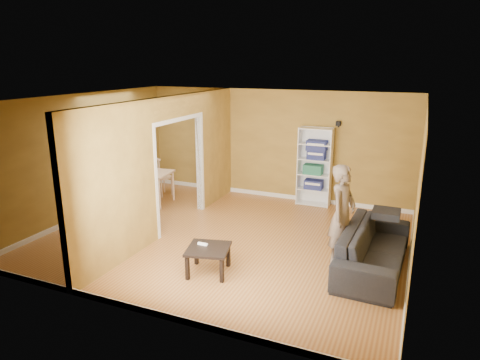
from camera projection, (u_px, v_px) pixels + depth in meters
name	position (u px, v px, depth m)	size (l,w,h in m)	color
room_shell	(226.00, 171.00, 7.77)	(6.50, 6.50, 6.50)	#A87740
partition	(169.00, 165.00, 8.22)	(0.22, 5.50, 2.60)	#A88637
wall_speaker	(338.00, 123.00, 9.42)	(0.10, 0.10, 0.10)	black
sofa	(375.00, 242.00, 6.81)	(1.01, 2.35, 0.89)	black
person	(343.00, 206.00, 6.90)	(0.55, 0.71, 1.94)	slate
bookshelf	(315.00, 166.00, 9.78)	(0.76, 0.33, 1.80)	white
paper_box_navy_a	(314.00, 184.00, 9.85)	(0.41, 0.27, 0.21)	navy
paper_box_teal	(313.00, 169.00, 9.77)	(0.42, 0.28, 0.22)	teal
paper_box_navy_b	(317.00, 155.00, 9.65)	(0.40, 0.26, 0.20)	navy
paper_box_navy_c	(317.00, 144.00, 9.59)	(0.44, 0.29, 0.23)	#1A1755
coffee_table	(208.00, 252.00, 6.66)	(0.64, 0.64, 0.43)	black
game_controller	(203.00, 244.00, 6.74)	(0.16, 0.04, 0.03)	white
dining_table	(145.00, 175.00, 9.94)	(1.20, 0.80, 0.75)	beige
chair_left	(120.00, 180.00, 10.19)	(0.44, 0.44, 0.96)	tan
chair_near	(134.00, 189.00, 9.45)	(0.46, 0.46, 1.00)	tan
chair_far	(162.00, 176.00, 10.56)	(0.45, 0.45, 0.98)	tan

